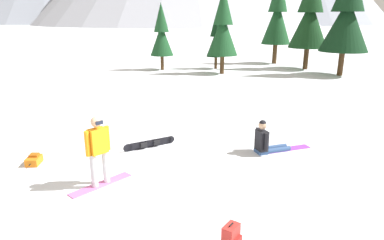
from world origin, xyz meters
name	(u,v)px	position (x,y,z in m)	size (l,w,h in m)	color
ground_plane	(131,205)	(0.00, 0.00, 0.00)	(800.00, 800.00, 0.00)	white
snowboarder_foreground	(98,150)	(-0.92, 0.84, 0.88)	(1.21, 1.40, 1.68)	pink
snowboarder_midground	(267,141)	(3.25, 3.16, 0.35)	(1.75, 1.05, 1.00)	#335184
loose_snowboard_near_right	(150,144)	(-0.21, 3.28, 0.13)	(1.42, 0.99, 0.25)	black
backpack_red	(231,237)	(2.04, -1.27, 0.21)	(0.36, 0.38, 0.47)	red
backpack_orange	(34,160)	(-3.09, 1.88, 0.12)	(0.36, 0.54, 0.28)	orange
pine_tree_broad	(162,34)	(-2.23, 19.07, 2.62)	(1.69, 1.69, 4.81)	#472D19
pine_tree_slender	(216,38)	(1.74, 19.89, 2.29)	(1.44, 1.44, 4.20)	#472D19
pine_tree_leaning	(277,14)	(6.68, 23.30, 3.99)	(2.38, 2.38, 7.32)	#472D19
pine_tree_twin	(347,14)	(10.09, 17.33, 3.95)	(3.11, 3.11, 7.23)	#472D19
pine_tree_young	(223,27)	(2.17, 17.55, 3.14)	(2.05, 2.05, 5.77)	#472D19
pine_tree_short	(310,15)	(8.50, 20.20, 3.92)	(2.81, 2.81, 7.20)	#472D19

